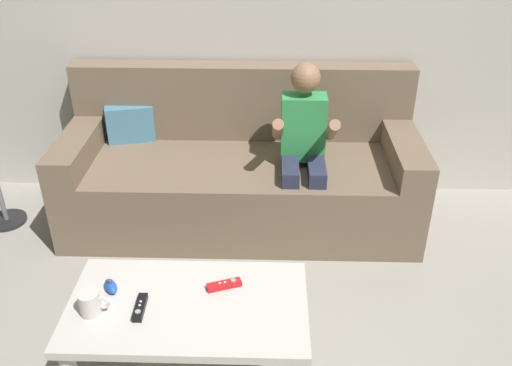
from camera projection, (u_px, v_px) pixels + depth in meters
couch at (240, 173)px, 3.34m from camera, size 2.06×0.80×0.89m
person_seated_on_couch at (304, 146)px, 3.03m from camera, size 0.35×0.43×1.02m
coffee_table at (189, 317)px, 2.18m from camera, size 0.93×0.53×0.44m
game_remote_black_near_edge at (140, 307)px, 2.11m from camera, size 0.04×0.14×0.03m
nunchuk_blue at (111, 286)px, 2.20m from camera, size 0.08×0.10×0.05m
game_remote_red_far_corner at (224, 285)px, 2.22m from camera, size 0.14×0.08×0.03m
coffee_mug at (90, 303)px, 2.08m from camera, size 0.12×0.08×0.09m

